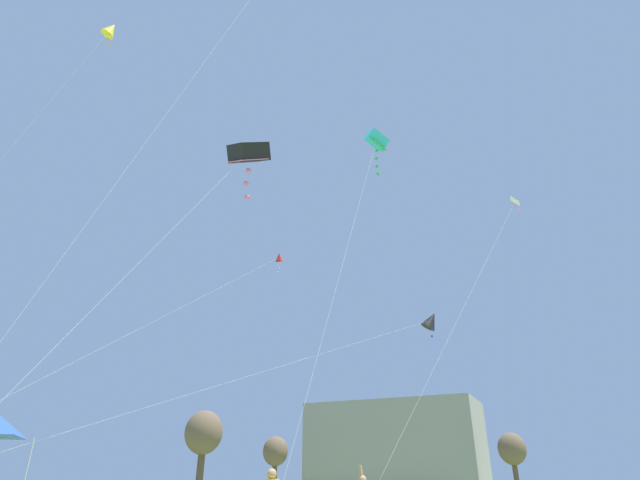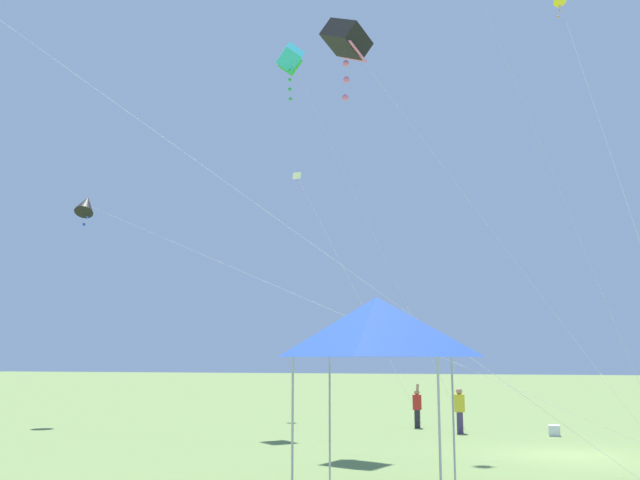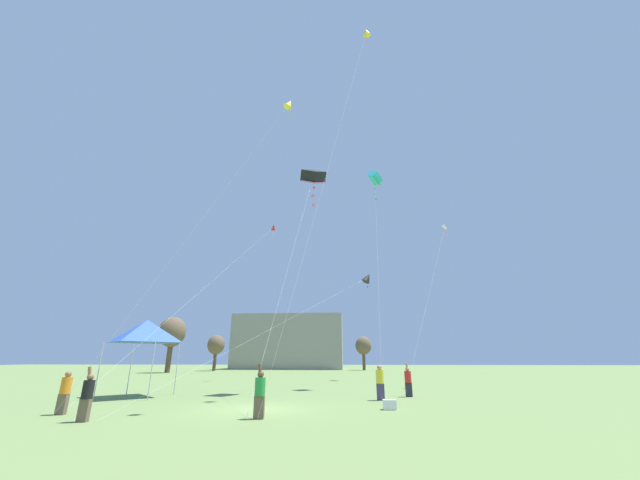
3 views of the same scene
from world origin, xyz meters
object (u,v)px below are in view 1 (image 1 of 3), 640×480
object	(u,v)px
kite_cyan_box_4	(377,141)
kite_yellow_diamond_6	(109,32)
kite_black_diamond_2	(431,320)
kite_black_box_5	(249,154)
kite_white_delta_3	(513,207)
kite_red_diamond_1	(278,258)

from	to	relation	value
kite_cyan_box_4	kite_yellow_diamond_6	size ratio (longest dim) A/B	1.12
kite_black_diamond_2	kite_black_box_5	bearing A→B (deg)	-107.94
kite_white_delta_3	kite_black_box_5	size ratio (longest dim) A/B	0.81
kite_red_diamond_1	kite_yellow_diamond_6	distance (m)	21.79
kite_red_diamond_1	kite_yellow_diamond_6	size ratio (longest dim) A/B	1.42
kite_red_diamond_1	kite_black_box_5	bearing A→B (deg)	-66.23
kite_white_delta_3	kite_yellow_diamond_6	bearing A→B (deg)	-131.25
kite_black_diamond_2	kite_yellow_diamond_6	world-z (taller)	kite_yellow_diamond_6
kite_red_diamond_1	kite_cyan_box_4	bearing A→B (deg)	-40.09
kite_black_diamond_2	kite_yellow_diamond_6	distance (m)	23.80
kite_white_delta_3	kite_cyan_box_4	xyz separation A→B (m)	(-5.83, -1.29, 4.64)
kite_red_diamond_1	kite_cyan_box_4	size ratio (longest dim) A/B	1.27
kite_black_box_5	kite_yellow_diamond_6	bearing A→B (deg)	-95.05
kite_red_diamond_1	kite_cyan_box_4	xyz separation A→B (m)	(10.91, -9.18, 0.99)
kite_black_box_5	kite_yellow_diamond_6	world-z (taller)	kite_black_box_5
kite_black_diamond_2	kite_white_delta_3	world-z (taller)	kite_white_delta_3
kite_white_delta_3	kite_cyan_box_4	distance (m)	7.57
kite_white_delta_3	kite_black_diamond_2	bearing A→B (deg)	123.62
kite_black_diamond_2	kite_black_box_5	distance (m)	16.11
kite_yellow_diamond_6	kite_black_diamond_2	bearing A→B (deg)	76.48
kite_cyan_box_4	kite_black_box_5	bearing A→B (deg)	-141.96
kite_black_diamond_2	kite_white_delta_3	bearing A→B (deg)	-56.38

